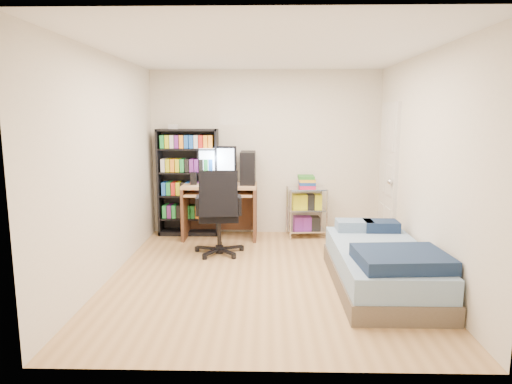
{
  "coord_description": "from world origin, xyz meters",
  "views": [
    {
      "loc": [
        0.02,
        -5.02,
        1.81
      ],
      "look_at": [
        -0.11,
        0.4,
        0.91
      ],
      "focal_mm": 32.0,
      "sensor_mm": 36.0,
      "label": 1
    }
  ],
  "objects_px": {
    "bed": "(382,266)",
    "office_chair": "(219,228)",
    "media_shelf": "(188,181)",
    "computer_desk": "(228,189)"
  },
  "relations": [
    {
      "from": "bed",
      "to": "office_chair",
      "type": "bearing_deg",
      "value": 148.08
    },
    {
      "from": "media_shelf",
      "to": "office_chair",
      "type": "xyz_separation_m",
      "value": [
        0.57,
        -1.04,
        -0.47
      ]
    },
    {
      "from": "media_shelf",
      "to": "computer_desk",
      "type": "relative_size",
      "value": 1.23
    },
    {
      "from": "media_shelf",
      "to": "bed",
      "type": "distance_m",
      "value": 3.32
    },
    {
      "from": "office_chair",
      "to": "bed",
      "type": "height_order",
      "value": "office_chair"
    },
    {
      "from": "computer_desk",
      "to": "bed",
      "type": "bearing_deg",
      "value": -48.55
    },
    {
      "from": "office_chair",
      "to": "bed",
      "type": "distance_m",
      "value": 2.18
    },
    {
      "from": "media_shelf",
      "to": "computer_desk",
      "type": "distance_m",
      "value": 0.63
    },
    {
      "from": "office_chair",
      "to": "computer_desk",
      "type": "bearing_deg",
      "value": 82.04
    },
    {
      "from": "media_shelf",
      "to": "bed",
      "type": "relative_size",
      "value": 0.87
    }
  ]
}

